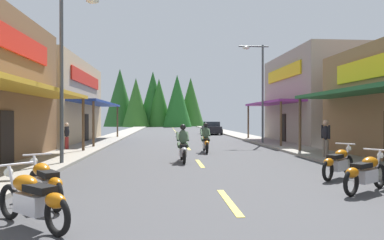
{
  "coord_description": "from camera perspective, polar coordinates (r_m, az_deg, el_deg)",
  "views": [
    {
      "loc": [
        -1.39,
        0.51,
        1.84
      ],
      "look_at": [
        1.17,
        33.15,
        1.61
      ],
      "focal_mm": 32.38,
      "sensor_mm": 36.0,
      "label": 1
    }
  ],
  "objects": [
    {
      "name": "rider_cruising_trailing",
      "position": [
        18.19,
        2.24,
        -3.33
      ],
      "size": [
        0.6,
        2.14,
        1.57
      ],
      "rotation": [
        0.0,
        0.0,
        1.55
      ],
      "color": "black",
      "rests_on": "ground"
    },
    {
      "name": "pedestrian_browsing",
      "position": [
        16.08,
        21.15,
        -2.55
      ],
      "size": [
        0.32,
        0.56,
        1.75
      ],
      "rotation": [
        0.0,
        0.0,
        0.18
      ],
      "color": "#726659",
      "rests_on": "ground"
    },
    {
      "name": "storefront_left_far",
      "position": [
        27.73,
        -23.27,
        2.76
      ],
      "size": [
        8.0,
        12.06,
        5.99
      ],
      "color": "tan",
      "rests_on": "ground"
    },
    {
      "name": "sidewalk_left",
      "position": [
        27.78,
        -14.22,
        -3.29
      ],
      "size": [
        2.32,
        85.68,
        0.12
      ],
      "primitive_type": "cube",
      "color": "gray",
      "rests_on": "ground"
    },
    {
      "name": "motorcycle_parked_left_2",
      "position": [
        8.0,
        -23.09,
        -9.33
      ],
      "size": [
        1.31,
        1.81,
        1.04
      ],
      "rotation": [
        0.0,
        0.0,
        2.18
      ],
      "color": "black",
      "rests_on": "ground"
    },
    {
      "name": "motorcycle_parked_right_3",
      "position": [
        11.4,
        22.94,
        -6.43
      ],
      "size": [
        1.7,
        1.46,
        1.04
      ],
      "rotation": [
        0.0,
        0.0,
        0.7
      ],
      "color": "black",
      "rests_on": "ground"
    },
    {
      "name": "pedestrian_by_shop",
      "position": [
        20.12,
        -19.93,
        -2.31
      ],
      "size": [
        0.27,
        0.57,
        1.56
      ],
      "rotation": [
        0.0,
        0.0,
        6.24
      ],
      "color": "maroon",
      "rests_on": "ground"
    },
    {
      "name": "streetlamp_right",
      "position": [
        24.31,
        10.9,
        6.39
      ],
      "size": [
        2.08,
        0.3,
        6.82
      ],
      "color": "#474C51",
      "rests_on": "ground"
    },
    {
      "name": "storefront_right_far",
      "position": [
        27.71,
        22.72,
        3.27
      ],
      "size": [
        9.91,
        9.6,
        6.49
      ],
      "color": "gray",
      "rests_on": "ground"
    },
    {
      "name": "ground",
      "position": [
        27.43,
        -1.58,
        -3.55
      ],
      "size": [
        9.83,
        85.68,
        0.1
      ],
      "primitive_type": "cube",
      "color": "#424244"
    },
    {
      "name": "treeline_backdrop",
      "position": [
        72.04,
        -5.99,
        3.18
      ],
      "size": [
        21.21,
        12.06,
        12.01
      ],
      "color": "#294C23",
      "rests_on": "ground"
    },
    {
      "name": "streetlamp_left",
      "position": [
        14.2,
        -19.52,
        10.01
      ],
      "size": [
        2.08,
        0.3,
        6.52
      ],
      "color": "#474C51",
      "rests_on": "ground"
    },
    {
      "name": "centerline_dashes",
      "position": [
        31.94,
        -1.99,
        -2.89
      ],
      "size": [
        0.16,
        62.36,
        0.01
      ],
      "color": "#E0C64C",
      "rests_on": "ground"
    },
    {
      "name": "rider_cruising_lead",
      "position": [
        14.33,
        -1.51,
        -4.34
      ],
      "size": [
        0.6,
        2.14,
        1.57
      ],
      "rotation": [
        0.0,
        0.0,
        1.59
      ],
      "color": "black",
      "rests_on": "ground"
    },
    {
      "name": "sidewalk_right",
      "position": [
        28.39,
        10.78,
        -3.2
      ],
      "size": [
        2.32,
        85.68,
        0.12
      ],
      "primitive_type": "cube",
      "color": "gray",
      "rests_on": "ground"
    },
    {
      "name": "motorcycle_parked_right_2",
      "position": [
        9.6,
        26.7,
        -7.72
      ],
      "size": [
        1.83,
        1.28,
        1.04
      ],
      "rotation": [
        0.0,
        0.0,
        0.59
      ],
      "color": "black",
      "rests_on": "ground"
    },
    {
      "name": "parked_car_curbside",
      "position": [
        38.11,
        3.21,
        -1.34
      ],
      "size": [
        2.15,
        4.34,
        1.4
      ],
      "rotation": [
        0.0,
        0.0,
        1.55
      ],
      "color": "black",
      "rests_on": "ground"
    },
    {
      "name": "motorcycle_parked_left_1",
      "position": [
        6.48,
        -24.8,
        -11.66
      ],
      "size": [
        1.68,
        1.47,
        1.04
      ],
      "rotation": [
        0.0,
        0.0,
        2.43
      ],
      "color": "black",
      "rests_on": "ground"
    }
  ]
}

